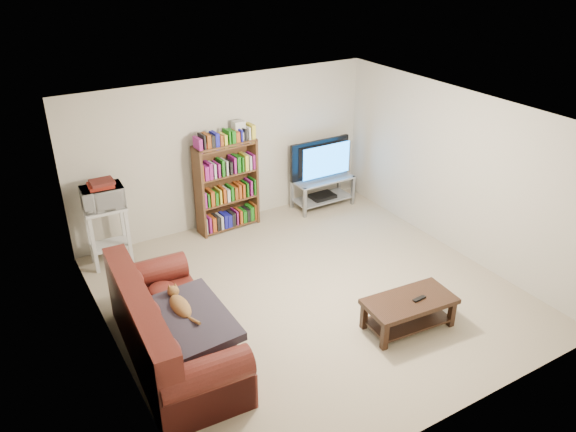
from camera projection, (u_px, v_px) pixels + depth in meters
floor at (310, 293)px, 7.46m from camera, size 5.00×5.00×0.00m
ceiling at (313, 118)px, 6.38m from camera, size 5.00×5.00×0.00m
wall_back at (226, 152)px, 8.84m from camera, size 5.00×0.00×5.00m
wall_front at (463, 319)px, 5.00m from camera, size 5.00×0.00×5.00m
wall_left at (108, 267)px, 5.78m from camera, size 0.00×5.00×5.00m
wall_right at (458, 173)px, 8.06m from camera, size 0.00×5.00×5.00m
sofa at (167, 335)px, 6.16m from camera, size 1.09×2.30×0.96m
blanket at (187, 321)px, 6.01m from camera, size 0.90×1.15×0.19m
cat at (180, 306)px, 6.15m from camera, size 0.28×0.63×0.18m
coffee_table at (409, 308)px, 6.70m from camera, size 1.14×0.64×0.40m
remote at (419, 299)px, 6.64m from camera, size 0.18×0.06×0.02m
tv_stand at (323, 187)px, 9.68m from camera, size 1.06×0.48×0.53m
television at (324, 160)px, 9.46m from camera, size 1.14×0.16×0.66m
dvd_player at (322, 196)px, 9.76m from camera, size 0.42×0.30×0.06m
bookshelf at (227, 185)px, 8.81m from camera, size 1.02×0.38×1.45m
shelf_clutter at (229, 135)px, 8.50m from camera, size 0.74×0.26×0.28m
microwave_stand at (108, 228)px, 7.89m from camera, size 0.58×0.44×0.90m
microwave at (103, 197)px, 7.67m from camera, size 0.57×0.40×0.31m
game_boxes at (101, 185)px, 7.59m from camera, size 0.34×0.30×0.05m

